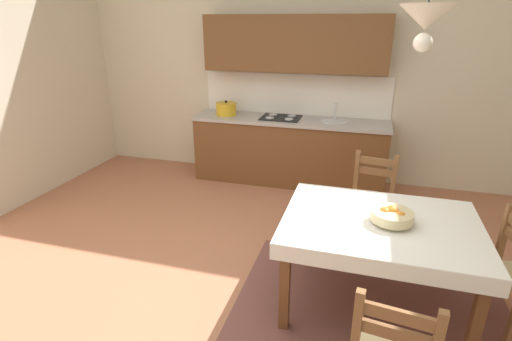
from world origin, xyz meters
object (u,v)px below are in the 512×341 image
at_px(kitchen_cabinetry, 290,121).
at_px(dining_chair_kitchen_side, 370,204).
at_px(pendant_lamp, 426,19).
at_px(dining_table, 379,234).
at_px(fruit_bowl, 392,216).

relative_size(kitchen_cabinetry, dining_chair_kitchen_side, 2.80).
bearing_deg(dining_chair_kitchen_side, pendant_lamp, -81.62).
bearing_deg(dining_chair_kitchen_side, dining_table, -86.24).
xyz_separation_m(dining_table, dining_chair_kitchen_side, (-0.06, 0.92, -0.20)).
bearing_deg(fruit_bowl, dining_table, 165.65).
bearing_deg(dining_table, kitchen_cabinetry, 115.95).
bearing_deg(dining_table, fruit_bowl, -14.35).
height_order(dining_chair_kitchen_side, pendant_lamp, pendant_lamp).
bearing_deg(pendant_lamp, kitchen_cabinetry, 116.63).
bearing_deg(pendant_lamp, dining_table, 128.87).
relative_size(dining_chair_kitchen_side, fruit_bowl, 3.10).
xyz_separation_m(kitchen_cabinetry, fruit_bowl, (1.22, -2.39, -0.04)).
bearing_deg(dining_chair_kitchen_side, kitchen_cabinetry, 127.04).
relative_size(dining_table, pendant_lamp, 1.77).
xyz_separation_m(dining_table, pendant_lamp, (0.09, -0.11, 1.50)).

